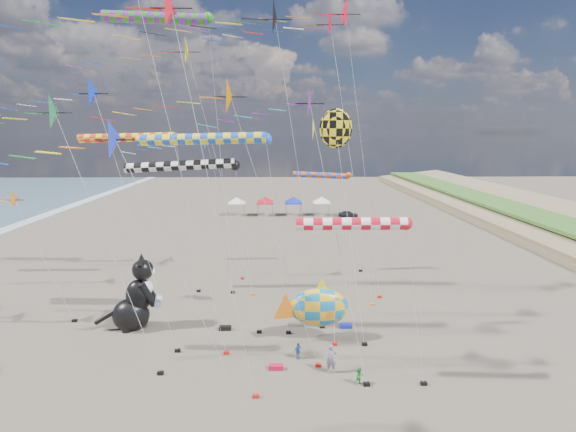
# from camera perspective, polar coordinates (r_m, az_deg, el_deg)

# --- Properties ---
(delta_kite_0) EXTENTS (10.27, 1.87, 14.70)m
(delta_kite_0) POSITION_cam_1_polar(r_m,az_deg,el_deg) (43.68, -11.47, 8.96)
(delta_kite_0) COLOR #11A4DA
(delta_kite_0) RESTS_ON ground
(delta_kite_1) EXTENTS (16.68, 2.67, 25.18)m
(delta_kite_1) POSITION_cam_1_polar(r_m,az_deg,el_deg) (38.79, 4.13, 24.13)
(delta_kite_1) COLOR #FF0E28
(delta_kite_1) RESTS_ON ground
(delta_kite_2) EXTENTS (10.20, 1.77, 15.08)m
(delta_kite_2) POSITION_cam_1_polar(r_m,az_deg,el_deg) (19.73, -19.47, 8.26)
(delta_kite_2) COLOR #1E31E1
(delta_kite_2) RESTS_ON ground
(delta_kite_3) EXTENTS (13.17, 2.54, 23.15)m
(delta_kite_3) POSITION_cam_1_polar(r_m,az_deg,el_deg) (32.27, -2.95, 23.39)
(delta_kite_3) COLOR black
(delta_kite_3) RESTS_ON ground
(delta_kite_4) EXTENTS (11.36, 2.06, 17.42)m
(delta_kite_4) POSITION_cam_1_polar(r_m,az_deg,el_deg) (25.97, -7.31, 14.11)
(delta_kite_4) COLOR #D56F00
(delta_kite_4) RESTS_ON ground
(delta_kite_5) EXTENTS (9.38, 1.90, 17.69)m
(delta_kite_5) POSITION_cam_1_polar(r_m,az_deg,el_deg) (30.03, -23.19, 13.51)
(delta_kite_5) COLOR #102EE1
(delta_kite_5) RESTS_ON ground
(delta_kite_6) EXTENTS (14.54, 2.52, 22.39)m
(delta_kite_6) POSITION_cam_1_polar(r_m,az_deg,el_deg) (39.75, -13.52, 19.57)
(delta_kite_6) COLOR yellow
(delta_kite_6) RESTS_ON ground
(delta_kite_7) EXTENTS (12.13, 2.13, 16.64)m
(delta_kite_7) POSITION_cam_1_polar(r_m,az_deg,el_deg) (28.10, -28.62, 11.01)
(delta_kite_7) COLOR #1C8148
(delta_kite_7) RESTS_ON ground
(delta_kite_8) EXTENTS (9.11, 1.71, 16.84)m
(delta_kite_8) POSITION_cam_1_polar(r_m,az_deg,el_deg) (23.62, 0.14, 13.45)
(delta_kite_8) COLOR #781B88
(delta_kite_8) RESTS_ON ground
(delta_kite_9) EXTENTS (9.09, 1.58, 10.22)m
(delta_kite_9) POSITION_cam_1_polar(r_m,az_deg,el_deg) (39.12, -32.63, 0.93)
(delta_kite_9) COLOR orange
(delta_kite_9) RESTS_ON ground
(delta_kite_10) EXTENTS (12.72, 2.50, 24.09)m
(delta_kite_10) POSITION_cam_1_polar(r_m,az_deg,el_deg) (36.91, 5.05, 23.24)
(delta_kite_10) COLOR red
(delta_kite_10) RESTS_ON ground
(delta_kite_11) EXTENTS (13.10, 2.31, 21.67)m
(delta_kite_11) POSITION_cam_1_polar(r_m,az_deg,el_deg) (23.94, -16.35, 24.10)
(delta_kite_11) COLOR red
(delta_kite_11) RESTS_ON ground
(windsock_0) EXTENTS (7.62, 0.73, 9.94)m
(windsock_0) POSITION_cam_1_polar(r_m,az_deg,el_deg) (24.46, 8.90, -1.11)
(windsock_0) COLOR red
(windsock_0) RESTS_ON ground
(windsock_1) EXTENTS (10.27, 0.96, 24.08)m
(windsock_1) POSITION_cam_1_polar(r_m,az_deg,el_deg) (41.17, -15.82, 22.95)
(windsock_1) COLOR #238718
(windsock_1) RESTS_ON ground
(windsock_2) EXTENTS (7.36, 0.62, 10.50)m
(windsock_2) POSITION_cam_1_polar(r_m,az_deg,el_deg) (45.70, 4.63, 5.08)
(windsock_2) COLOR #D5450F
(windsock_2) RESTS_ON ground
(windsock_3) EXTENTS (9.96, 0.79, 14.40)m
(windsock_3) POSITION_cam_1_polar(r_m,az_deg,el_deg) (41.39, -19.21, 9.31)
(windsock_3) COLOR red
(windsock_3) RESTS_ON ground
(windsock_4) EXTENTS (9.20, 0.69, 12.55)m
(windsock_4) POSITION_cam_1_polar(r_m,az_deg,el_deg) (31.40, -12.93, 6.12)
(windsock_4) COLOR black
(windsock_4) RESTS_ON ground
(windsock_5) EXTENTS (10.35, 0.80, 14.39)m
(windsock_5) POSITION_cam_1_polar(r_m,az_deg,el_deg) (30.87, -10.17, 9.51)
(windsock_5) COLOR blue
(windsock_5) RESTS_ON ground
(angelfish_kite) EXTENTS (3.74, 3.02, 16.01)m
(angelfish_kite) POSITION_cam_1_polar(r_m,az_deg,el_deg) (30.77, 5.72, 10.79)
(angelfish_kite) COLOR yellow
(angelfish_kite) RESTS_ON ground
(cat_inflatable) EXTENTS (4.46, 2.80, 5.61)m
(cat_inflatable) POSITION_cam_1_polar(r_m,az_deg,el_deg) (35.48, -19.00, -9.15)
(cat_inflatable) COLOR black
(cat_inflatable) RESTS_ON ground
(fish_inflatable) EXTENTS (5.58, 2.38, 4.49)m
(fish_inflatable) POSITION_cam_1_polar(r_m,az_deg,el_deg) (32.11, 3.87, -11.48)
(fish_inflatable) COLOR #1274B4
(fish_inflatable) RESTS_ON ground
(person_adult) EXTENTS (0.68, 0.46, 1.81)m
(person_adult) POSITION_cam_1_polar(r_m,az_deg,el_deg) (28.64, 5.53, -17.63)
(person_adult) COLOR slate
(person_adult) RESTS_ON ground
(child_green) EXTENTS (0.58, 0.50, 1.05)m
(child_green) POSITION_cam_1_polar(r_m,az_deg,el_deg) (27.89, 9.09, -19.44)
(child_green) COLOR #1E8C2B
(child_green) RESTS_ON ground
(child_blue) EXTENTS (0.68, 0.60, 1.10)m
(child_blue) POSITION_cam_1_polar(r_m,az_deg,el_deg) (30.24, 1.27, -16.72)
(child_blue) COLOR #275EA1
(child_blue) RESTS_ON ground
(kite_bag_0) EXTENTS (0.90, 0.44, 0.30)m
(kite_bag_0) POSITION_cam_1_polar(r_m,az_deg,el_deg) (34.87, 7.34, -13.69)
(kite_bag_0) COLOR #121CBB
(kite_bag_0) RESTS_ON ground
(kite_bag_1) EXTENTS (0.90, 0.44, 0.30)m
(kite_bag_1) POSITION_cam_1_polar(r_m,az_deg,el_deg) (29.24, -1.53, -18.64)
(kite_bag_1) COLOR red
(kite_bag_1) RESTS_ON ground
(kite_bag_3) EXTENTS (0.90, 0.44, 0.30)m
(kite_bag_3) POSITION_cam_1_polar(r_m,az_deg,el_deg) (34.60, -7.99, -13.90)
(kite_bag_3) COLOR black
(kite_bag_3) RESTS_ON ground
(tent_row) EXTENTS (19.20, 4.20, 3.80)m
(tent_row) POSITION_cam_1_polar(r_m,az_deg,el_deg) (79.13, -1.11, 2.33)
(tent_row) COLOR white
(tent_row) RESTS_ON ground
(parked_car) EXTENTS (3.45, 1.67, 1.13)m
(parked_car) POSITION_cam_1_polar(r_m,az_deg,el_deg) (78.56, 7.65, 0.27)
(parked_car) COLOR #26262D
(parked_car) RESTS_ON ground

